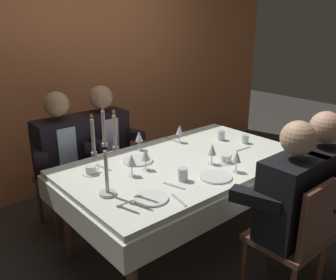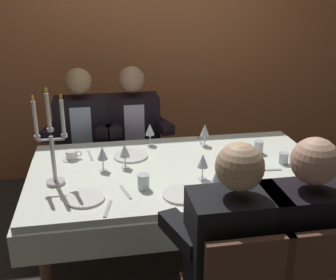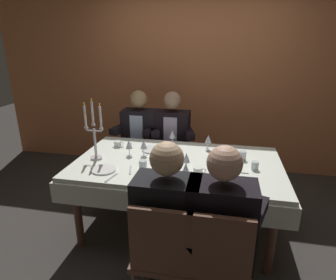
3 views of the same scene
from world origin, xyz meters
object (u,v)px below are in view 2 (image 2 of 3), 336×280
object	(u,v)px
wine_glass_2	(217,177)
water_tumbler_0	(143,182)
dining_table	(179,184)
wine_glass_4	(150,130)
water_tumbler_1	(284,158)
water_tumbler_2	(259,147)
dinner_plate_1	(85,198)
wine_glass_1	(125,151)
wine_glass_0	(203,162)
wine_glass_5	(205,131)
coffee_cup_0	(72,155)
dinner_plate_0	(183,194)
seated_diner_1	(133,126)
seated_diner_0	(82,129)
seated_diner_2	(235,247)
dinner_plate_2	(131,156)
seated_diner_3	(305,240)
coffee_cup_1	(222,177)
candelabra	(52,146)
wine_glass_3	(102,154)

from	to	relation	value
wine_glass_2	water_tumbler_0	xyz separation A→B (m)	(-0.39, 0.15, -0.07)
dining_table	wine_glass_4	world-z (taller)	wine_glass_4
water_tumbler_1	water_tumbler_2	distance (m)	0.22
water_tumbler_0	water_tumbler_1	world-z (taller)	water_tumbler_0
dinner_plate_1	wine_glass_1	distance (m)	0.47
water_tumbler_0	wine_glass_0	bearing A→B (deg)	10.55
wine_glass_5	water_tumbler_1	bearing A→B (deg)	-42.90
wine_glass_1	coffee_cup_0	world-z (taller)	wine_glass_1
dinner_plate_0	seated_diner_1	distance (m)	1.27
seated_diner_0	seated_diner_2	bearing A→B (deg)	-68.09
wine_glass_2	wine_glass_5	xyz separation A→B (m)	(0.13, 0.75, 0.00)
wine_glass_1	seated_diner_0	xyz separation A→B (m)	(-0.29, 0.83, -0.12)
dining_table	seated_diner_0	bearing A→B (deg)	125.60
dinner_plate_0	water_tumbler_0	size ratio (longest dim) A/B	2.57
wine_glass_5	seated_diner_2	size ratio (longest dim) A/B	0.13
wine_glass_1	seated_diner_1	size ratio (longest dim) A/B	0.13
dinner_plate_1	seated_diner_2	world-z (taller)	seated_diner_2
dinner_plate_2	wine_glass_1	world-z (taller)	wine_glass_1
coffee_cup_0	dinner_plate_0	bearing A→B (deg)	-44.88
dinner_plate_1	water_tumbler_1	size ratio (longest dim) A/B	2.86
wine_glass_4	wine_glass_5	distance (m)	0.40
seated_diner_2	dining_table	bearing A→B (deg)	95.06
dinner_plate_0	seated_diner_3	distance (m)	0.70
coffee_cup_1	dinner_plate_2	bearing A→B (deg)	137.26
candelabra	seated_diner_0	distance (m)	1.02
wine_glass_0	seated_diner_2	bearing A→B (deg)	-92.27
dining_table	dinner_plate_1	xyz separation A→B (m)	(-0.59, -0.33, 0.13)
water_tumbler_2	coffee_cup_1	size ratio (longest dim) A/B	0.67
dinner_plate_0	coffee_cup_1	bearing A→B (deg)	26.50
wine_glass_2	wine_glass_3	xyz separation A→B (m)	(-0.62, 0.44, 0.00)
wine_glass_1	dining_table	bearing A→B (deg)	-9.73
wine_glass_0	wine_glass_1	xyz separation A→B (m)	(-0.45, 0.25, 0.00)
candelabra	coffee_cup_1	size ratio (longest dim) A/B	4.42
water_tumbler_1	coffee_cup_1	xyz separation A→B (m)	(-0.48, -0.18, -0.01)
wine_glass_3	wine_glass_5	xyz separation A→B (m)	(0.74, 0.31, 0.00)
dinner_plate_1	water_tumbler_0	world-z (taller)	water_tumbler_0
wine_glass_2	wine_glass_5	distance (m)	0.76
water_tumbler_1	seated_diner_3	bearing A→B (deg)	-108.15
wine_glass_5	water_tumbler_0	bearing A→B (deg)	-130.82
dinner_plate_2	wine_glass_3	size ratio (longest dim) A/B	1.46
wine_glass_1	coffee_cup_1	bearing A→B (deg)	-28.10
wine_glass_0	coffee_cup_0	bearing A→B (deg)	150.82
wine_glass_1	wine_glass_0	bearing A→B (deg)	-28.60
water_tumbler_0	seated_diner_1	bearing A→B (deg)	87.67
dinner_plate_1	wine_glass_4	size ratio (longest dim) A/B	1.32
dining_table	dinner_plate_1	bearing A→B (deg)	-151.34
candelabra	water_tumbler_0	world-z (taller)	candelabra
candelabra	seated_diner_2	distance (m)	1.18
wine_glass_4	coffee_cup_0	distance (m)	0.59
coffee_cup_1	seated_diner_3	distance (m)	0.68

